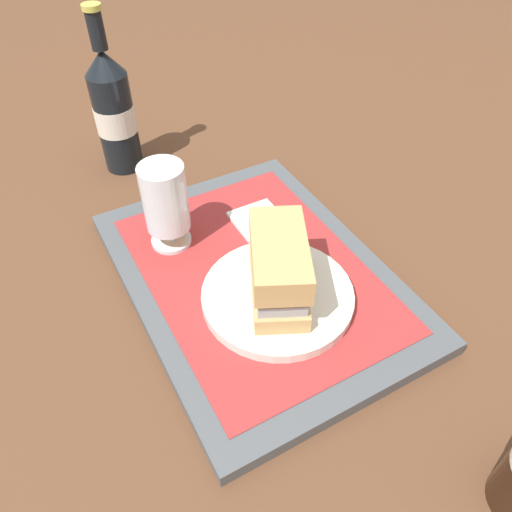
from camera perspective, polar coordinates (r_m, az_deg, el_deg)
The scene contains 8 objects.
ground_plane at distance 0.67m, azimuth -0.00°, elevation -3.04°, with size 3.00×3.00×0.00m, color brown.
tray at distance 0.67m, azimuth -0.00°, elevation -2.46°, with size 0.44×0.32×0.02m, color #4C5156.
placemat at distance 0.66m, azimuth -0.00°, elevation -1.83°, with size 0.38×0.27×0.00m, color #9E2D2D.
plate at distance 0.62m, azimuth 2.67°, elevation -4.52°, with size 0.19×0.19×0.01m, color silver.
sandwich at distance 0.59m, azimuth 2.80°, elevation -1.05°, with size 0.14×0.11×0.08m.
beer_glass at distance 0.66m, azimuth -10.40°, elevation 6.21°, with size 0.06×0.06×0.12m.
napkin_folded at distance 0.72m, azimuth 0.63°, elevation 3.75°, with size 0.09×0.07×0.01m, color white.
beer_bottle at distance 0.87m, azimuth -16.04°, elevation 15.77°, with size 0.07×0.07×0.27m.
Camera 1 is at (-0.40, 0.22, 0.50)m, focal length 34.77 mm.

